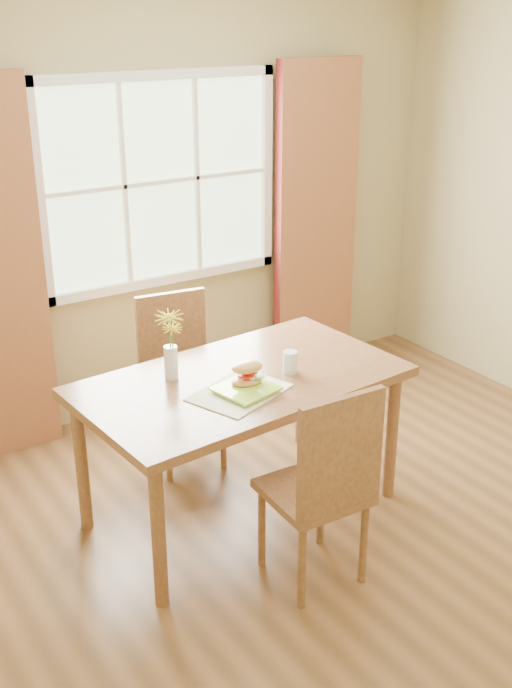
{
  "coord_description": "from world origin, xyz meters",
  "views": [
    {
      "loc": [
        -2.22,
        -2.63,
        2.5
      ],
      "look_at": [
        -0.24,
        0.42,
        0.97
      ],
      "focal_mm": 42.0,
      "sensor_mm": 36.0,
      "label": 1
    }
  ],
  "objects": [
    {
      "name": "window",
      "position": [
        0.0,
        1.87,
        1.5
      ],
      "size": [
        1.62,
        0.06,
        1.32
      ],
      "color": "#B1D3A0",
      "rests_on": "room"
    },
    {
      "name": "chair_near",
      "position": [
        -0.3,
        -0.24,
        0.56
      ],
      "size": [
        0.44,
        0.44,
        1.02
      ],
      "rotation": [
        0.0,
        0.0,
        -0.04
      ],
      "color": "brown",
      "rests_on": "room"
    },
    {
      "name": "croissant_sandwich",
      "position": [
        -0.34,
        0.34,
        0.87
      ],
      "size": [
        0.18,
        0.13,
        0.12
      ],
      "rotation": [
        0.0,
        0.0,
        -0.16
      ],
      "color": "gold",
      "rests_on": "plate"
    },
    {
      "name": "plate",
      "position": [
        -0.37,
        0.3,
        0.8
      ],
      "size": [
        0.31,
        0.31,
        0.01
      ],
      "primitive_type": "cube",
      "rotation": [
        0.0,
        0.0,
        0.23
      ],
      "color": "#98D134",
      "rests_on": "placemat"
    },
    {
      "name": "placemat",
      "position": [
        -0.4,
        0.32,
        0.79
      ],
      "size": [
        0.54,
        0.47,
        0.01
      ],
      "primitive_type": "cube",
      "rotation": [
        0.0,
        0.0,
        0.36
      ],
      "color": "#E6EFCA",
      "rests_on": "dining_table"
    },
    {
      "name": "chair_far",
      "position": [
        -0.28,
        1.17,
        0.55
      ],
      "size": [
        0.47,
        0.47,
        1.0
      ],
      "rotation": [
        0.0,
        0.0,
        -0.14
      ],
      "color": "brown",
      "rests_on": "room"
    },
    {
      "name": "flower_vase",
      "position": [
        -0.59,
        0.64,
        1.0
      ],
      "size": [
        0.14,
        0.14,
        0.35
      ],
      "color": "silver",
      "rests_on": "dining_table"
    },
    {
      "name": "curtain_right",
      "position": [
        1.15,
        1.78,
        1.1
      ],
      "size": [
        0.65,
        0.08,
        2.2
      ],
      "primitive_type": "cube",
      "color": "maroon",
      "rests_on": "room"
    },
    {
      "name": "water_glass",
      "position": [
        -0.06,
        0.38,
        0.84
      ],
      "size": [
        0.08,
        0.08,
        0.11
      ],
      "color": "silver",
      "rests_on": "dining_table"
    },
    {
      "name": "room",
      "position": [
        0.0,
        0.0,
        1.35
      ],
      "size": [
        4.24,
        3.84,
        2.74
      ],
      "color": "brown",
      "rests_on": "ground"
    },
    {
      "name": "dining_table",
      "position": [
        -0.3,
        0.47,
        0.71
      ],
      "size": [
        1.68,
        1.03,
        0.79
      ],
      "rotation": [
        0.0,
        0.0,
        0.08
      ],
      "color": "brown",
      "rests_on": "room"
    }
  ]
}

